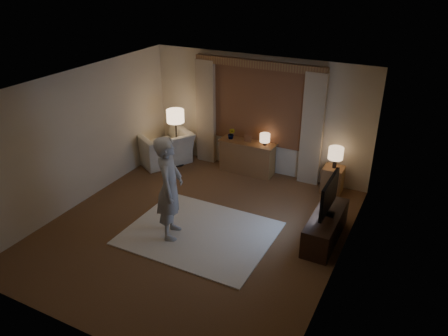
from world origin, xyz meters
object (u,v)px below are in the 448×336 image
Objects in this scene: tv_stand at (325,227)px; armchair at (164,148)px; side_table at (333,180)px; sideboard at (247,158)px; person at (170,188)px.

armchair is at bearing 162.01° from tv_stand.
armchair reaches higher than side_table.
armchair is 0.84× the size of tv_stand.
sideboard is 2.93m from person.
tv_stand is at bearing 101.62° from armchair.
sideboard is 1.99m from armchair.
tv_stand is (0.33, -1.74, -0.03)m from side_table.
armchair is at bearing -167.91° from sideboard.
sideboard is 1.02× the size of armchair.
sideboard is 0.65× the size of person.
side_table is at bearing 100.66° from tv_stand.
side_table is at bearing -58.33° from person.
armchair reaches higher than tv_stand.
side_table is 0.40× the size of tv_stand.
sideboard is 2.14× the size of side_table.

